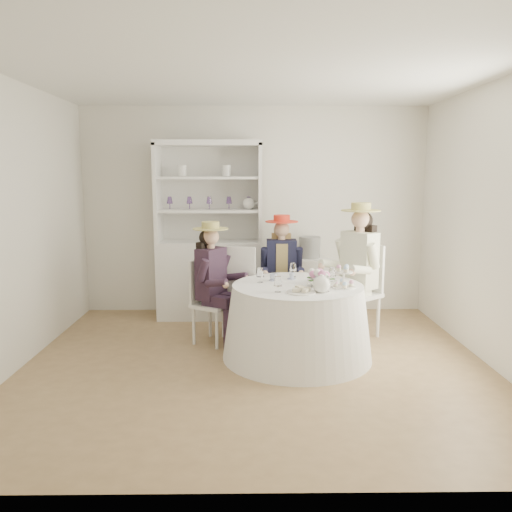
{
  "coord_description": "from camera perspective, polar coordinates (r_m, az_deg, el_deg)",
  "views": [
    {
      "loc": [
        -0.06,
        -4.62,
        1.81
      ],
      "look_at": [
        0.0,
        0.1,
        1.05
      ],
      "focal_mm": 35.0,
      "sensor_mm": 36.0,
      "label": 1
    }
  ],
  "objects": [
    {
      "name": "ground",
      "position": [
        4.96,
        0.01,
        -12.24
      ],
      "size": [
        4.5,
        4.5,
        0.0
      ],
      "primitive_type": "plane",
      "color": "olive",
      "rests_on": "ground"
    },
    {
      "name": "ceiling",
      "position": [
        4.71,
        0.02,
        20.04
      ],
      "size": [
        4.5,
        4.5,
        0.0
      ],
      "primitive_type": "plane",
      "rotation": [
        3.14,
        0.0,
        0.0
      ],
      "color": "white",
      "rests_on": "wall_back"
    },
    {
      "name": "wall_back",
      "position": [
        6.64,
        -0.21,
        5.18
      ],
      "size": [
        4.5,
        0.0,
        4.5
      ],
      "primitive_type": "plane",
      "rotation": [
        1.57,
        0.0,
        0.0
      ],
      "color": "silver",
      "rests_on": "ground"
    },
    {
      "name": "wall_front",
      "position": [
        2.66,
        0.56,
        -0.85
      ],
      "size": [
        4.5,
        0.0,
        4.5
      ],
      "primitive_type": "plane",
      "rotation": [
        -1.57,
        0.0,
        0.0
      ],
      "color": "silver",
      "rests_on": "ground"
    },
    {
      "name": "wall_left",
      "position": [
        5.14,
        -26.01,
        3.08
      ],
      "size": [
        0.0,
        4.5,
        4.5
      ],
      "primitive_type": "plane",
      "rotation": [
        1.57,
        0.0,
        1.57
      ],
      "color": "silver",
      "rests_on": "ground"
    },
    {
      "name": "wall_right",
      "position": [
        5.19,
        25.76,
        3.15
      ],
      "size": [
        0.0,
        4.5,
        4.5
      ],
      "primitive_type": "plane",
      "rotation": [
        1.57,
        0.0,
        -1.57
      ],
      "color": "silver",
      "rests_on": "ground"
    },
    {
      "name": "tea_table",
      "position": [
        5.05,
        4.72,
        -7.44
      ],
      "size": [
        1.5,
        1.5,
        0.74
      ],
      "rotation": [
        0.0,
        0.0,
        0.0
      ],
      "color": "white",
      "rests_on": "ground"
    },
    {
      "name": "hutch",
      "position": [
        6.42,
        -5.25,
        0.01
      ],
      "size": [
        1.5,
        0.95,
        2.24
      ],
      "rotation": [
        0.0,
        0.0,
        0.37
      ],
      "color": "silver",
      "rests_on": "ground"
    },
    {
      "name": "side_table",
      "position": [
        6.58,
        6.08,
        -3.46
      ],
      "size": [
        0.57,
        0.57,
        0.76
      ],
      "primitive_type": "cube",
      "rotation": [
        0.0,
        0.0,
        0.19
      ],
      "color": "silver",
      "rests_on": "ground"
    },
    {
      "name": "hatbox",
      "position": [
        6.48,
        6.16,
        0.99
      ],
      "size": [
        0.34,
        0.34,
        0.27
      ],
      "primitive_type": "cylinder",
      "rotation": [
        0.0,
        0.0,
        -0.3
      ],
      "color": "black",
      "rests_on": "side_table"
    },
    {
      "name": "guest_left",
      "position": [
        5.38,
        -4.95,
        -2.25
      ],
      "size": [
        0.57,
        0.53,
        1.33
      ],
      "rotation": [
        0.0,
        0.0,
        1.03
      ],
      "color": "silver",
      "rests_on": "ground"
    },
    {
      "name": "guest_mid",
      "position": [
        5.9,
        2.93,
        -1.03
      ],
      "size": [
        0.49,
        0.51,
        1.36
      ],
      "rotation": [
        0.0,
        0.0,
        -0.0
      ],
      "color": "silver",
      "rests_on": "ground"
    },
    {
      "name": "guest_right",
      "position": [
        5.68,
        11.54,
        -0.71
      ],
      "size": [
        0.65,
        0.62,
        1.52
      ],
      "rotation": [
        0.0,
        0.0,
        -0.93
      ],
      "color": "silver",
      "rests_on": "ground"
    },
    {
      "name": "spare_chair",
      "position": [
        5.65,
        -1.82,
        -3.64
      ],
      "size": [
        0.52,
        0.52,
        1.04
      ],
      "rotation": [
        0.0,
        0.0,
        2.9
      ],
      "color": "silver",
      "rests_on": "ground"
    },
    {
      "name": "teacup_a",
      "position": [
        5.12,
        2.01,
        -2.5
      ],
      "size": [
        0.09,
        0.09,
        0.06
      ],
      "primitive_type": "imported",
      "rotation": [
        0.0,
        0.0,
        -0.13
      ],
      "color": "white",
      "rests_on": "tea_table"
    },
    {
      "name": "teacup_b",
      "position": [
        5.2,
        4.1,
        -2.36
      ],
      "size": [
        0.08,
        0.08,
        0.06
      ],
      "primitive_type": "imported",
      "rotation": [
        0.0,
        0.0,
        0.29
      ],
      "color": "white",
      "rests_on": "tea_table"
    },
    {
      "name": "teacup_c",
      "position": [
        5.16,
        7.06,
        -2.47
      ],
      "size": [
        0.1,
        0.1,
        0.07
      ],
      "primitive_type": "imported",
      "rotation": [
        0.0,
        0.0,
        0.15
      ],
      "color": "white",
      "rests_on": "tea_table"
    },
    {
      "name": "flower_bowl",
      "position": [
        4.9,
        7.11,
        -3.17
      ],
      "size": [
        0.23,
        0.23,
        0.05
      ],
      "primitive_type": "imported",
      "rotation": [
        0.0,
        0.0,
        0.05
      ],
      "color": "white",
      "rests_on": "tea_table"
    },
    {
      "name": "flower_arrangement",
      "position": [
        4.99,
        7.37,
        -2.14
      ],
      "size": [
        0.2,
        0.2,
        0.07
      ],
      "rotation": [
        0.0,
        0.0,
        -0.05
      ],
      "color": "pink",
      "rests_on": "tea_table"
    },
    {
      "name": "table_teapot",
      "position": [
        4.66,
        7.5,
        -3.24
      ],
      "size": [
        0.23,
        0.16,
        0.17
      ],
      "rotation": [
        0.0,
        0.0,
        0.24
      ],
      "color": "white",
      "rests_on": "tea_table"
    },
    {
      "name": "sandwich_plate",
      "position": [
        4.62,
        5.21,
        -4.02
      ],
      "size": [
        0.27,
        0.27,
        0.06
      ],
      "rotation": [
        0.0,
        0.0,
        0.22
      ],
      "color": "white",
      "rests_on": "tea_table"
    },
    {
      "name": "cupcake_stand",
      "position": [
        4.87,
        9.96,
        -2.67
      ],
      "size": [
        0.23,
        0.23,
        0.22
      ],
      "rotation": [
        0.0,
        0.0,
        -0.14
      ],
      "color": "white",
      "rests_on": "tea_table"
    },
    {
      "name": "stemware_set",
      "position": [
        4.94,
        4.79,
        -2.44
      ],
      "size": [
        0.81,
        0.78,
        0.15
      ],
      "color": "white",
      "rests_on": "tea_table"
    }
  ]
}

